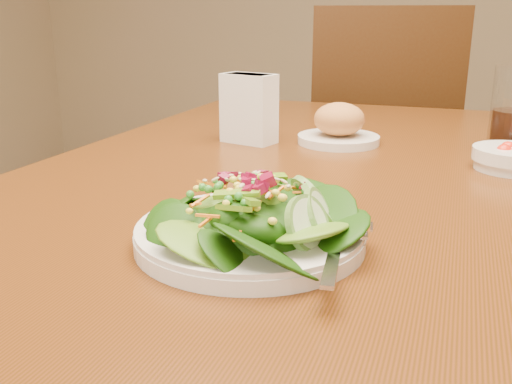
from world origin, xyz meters
TOP-DOWN VIEW (x-y plane):
  - dining_table at (0.00, 0.00)m, footprint 0.90×1.40m
  - chair_far at (-0.03, 0.99)m, footprint 0.55×0.55m
  - salad_plate at (0.02, -0.34)m, footprint 0.25×0.25m
  - bread_plate at (-0.00, 0.19)m, footprint 0.16×0.16m
  - napkin_holder at (-0.17, 0.14)m, footprint 0.11×0.08m

SIDE VIEW (x-z plane):
  - chair_far at x=-0.03m, z-range 0.03..1.04m
  - dining_table at x=0.00m, z-range 0.27..1.02m
  - salad_plate at x=0.02m, z-range 0.74..0.81m
  - bread_plate at x=0.00m, z-range 0.74..0.82m
  - napkin_holder at x=-0.17m, z-range 0.75..0.88m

